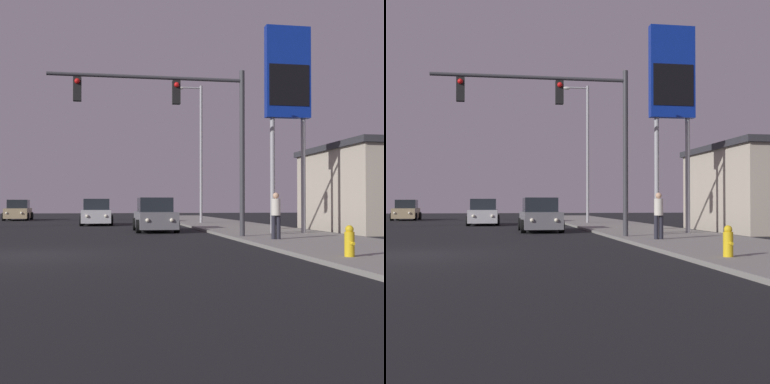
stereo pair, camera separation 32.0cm
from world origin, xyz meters
TOP-DOWN VIEW (x-y plane):
  - ground_plane at (0.00, 0.00)m, footprint 120.00×120.00m
  - sidewalk_right at (9.50, 10.00)m, footprint 5.00×60.00m
  - car_silver at (1.71, 19.72)m, footprint 2.04×4.32m
  - car_tan at (-4.75, 30.61)m, footprint 2.04×4.34m
  - car_grey at (4.63, 11.39)m, footprint 2.04×4.32m
  - traffic_light_mast at (5.28, 5.23)m, footprint 7.56×0.36m
  - street_lamp at (8.31, 19.33)m, footprint 1.74×0.24m
  - gas_station_sign at (10.01, 7.10)m, footprint 2.00×0.42m
  - fire_hydrant at (7.93, -2.96)m, footprint 0.24×0.34m
  - pedestrian_on_sidewalk at (8.19, 3.33)m, footprint 0.34×0.32m

SIDE VIEW (x-z plane):
  - ground_plane at x=0.00m, z-range 0.00..0.00m
  - sidewalk_right at x=9.50m, z-range 0.00..0.12m
  - fire_hydrant at x=7.93m, z-range 0.11..0.87m
  - car_silver at x=1.71m, z-range -0.08..1.60m
  - car_tan at x=-4.75m, z-range -0.08..1.60m
  - car_grey at x=4.63m, z-range -0.08..1.60m
  - pedestrian_on_sidewalk at x=8.19m, z-range 0.20..1.87m
  - traffic_light_mast at x=5.28m, z-range 1.49..7.99m
  - street_lamp at x=8.31m, z-range 0.62..9.62m
  - gas_station_sign at x=10.01m, z-range 2.12..11.12m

